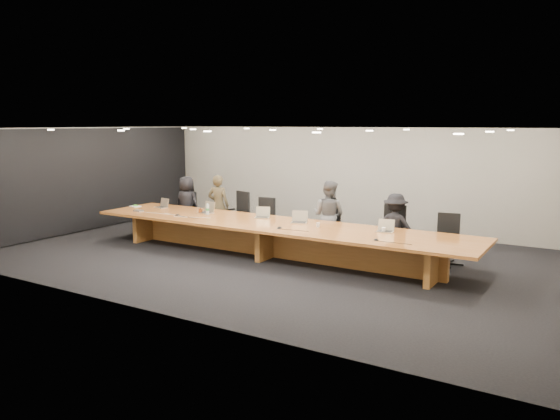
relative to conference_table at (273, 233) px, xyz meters
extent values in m
plane|color=black|center=(0.00, 0.00, -0.52)|extent=(12.00, 12.00, 0.00)
cube|color=#BCB6AB|center=(0.00, 4.00, 0.88)|extent=(12.00, 0.02, 2.80)
cube|color=black|center=(-5.94, 0.00, 0.85)|extent=(0.08, 7.84, 2.74)
cube|color=#985321|center=(0.00, 0.00, 0.20)|extent=(9.00, 1.80, 0.06)
cube|color=brown|center=(0.00, 0.00, -0.18)|extent=(7.65, 0.15, 0.69)
cube|color=brown|center=(-3.60, 0.00, -0.18)|extent=(0.12, 1.26, 0.69)
cube|color=brown|center=(0.00, 0.00, -0.18)|extent=(0.12, 1.26, 0.69)
cube|color=brown|center=(3.60, 0.00, -0.18)|extent=(0.12, 1.26, 0.69)
imported|color=black|center=(-3.49, 1.19, 0.23)|extent=(0.77, 0.53, 1.51)
imported|color=#38301E|center=(-2.42, 1.18, 0.28)|extent=(0.65, 0.50, 1.60)
imported|color=#4D4D4F|center=(0.76, 1.21, 0.29)|extent=(0.82, 0.65, 1.62)
imported|color=black|center=(2.37, 1.16, 0.20)|extent=(0.96, 0.59, 1.43)
cylinder|color=silver|center=(-1.94, 0.15, 0.35)|extent=(0.09, 0.09, 0.25)
cylinder|color=brown|center=(-2.21, 0.21, 0.29)|extent=(0.11, 0.11, 0.11)
cone|color=beige|center=(1.06, 0.10, 0.28)|extent=(0.10, 0.10, 0.09)
cone|color=white|center=(2.43, 0.30, 0.28)|extent=(0.11, 0.11, 0.10)
cube|color=silver|center=(-4.35, 0.14, 0.24)|extent=(0.30, 0.26, 0.02)
cube|color=green|center=(-4.35, 0.15, 0.26)|extent=(0.17, 0.14, 0.02)
cube|color=#AEAFB3|center=(-3.69, -0.38, 0.25)|extent=(0.22, 0.17, 0.03)
cone|color=black|center=(-2.46, -0.34, 0.25)|extent=(0.14, 0.14, 0.03)
cone|color=black|center=(0.42, -0.41, 0.24)|extent=(0.15, 0.15, 0.03)
cone|color=black|center=(2.58, -0.48, 0.24)|extent=(0.14, 0.14, 0.03)
camera|label=1|loc=(6.24, -9.94, 2.40)|focal=35.00mm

